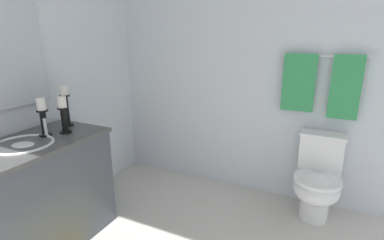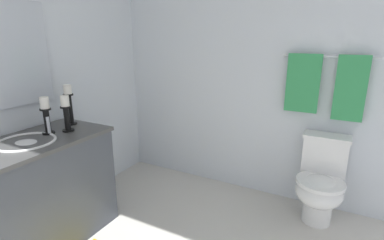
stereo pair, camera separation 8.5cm
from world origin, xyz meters
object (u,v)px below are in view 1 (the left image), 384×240
(candle_holder_short, at_px, (63,114))
(towel_near_vanity, at_px, (299,83))
(toilet, at_px, (317,180))
(candle_holder_tall, at_px, (66,105))
(candle_holder_mid, at_px, (43,116))
(towel_center, at_px, (345,88))
(sink_basin, at_px, (24,150))
(towel_bar, at_px, (325,56))
(vanity_cabinet, at_px, (32,199))

(candle_holder_short, distance_m, towel_near_vanity, 1.99)
(toilet, distance_m, towel_near_vanity, 0.87)
(candle_holder_tall, distance_m, candle_holder_mid, 0.26)
(towel_center, bearing_deg, candle_holder_tall, -151.95)
(sink_basin, xyz_separation_m, candle_holder_short, (0.05, 0.32, 0.19))
(candle_holder_mid, xyz_separation_m, towel_bar, (1.82, 1.37, 0.41))
(towel_bar, xyz_separation_m, towel_near_vanity, (-0.19, -0.02, -0.24))
(towel_bar, distance_m, towel_near_vanity, 0.30)
(towel_near_vanity, bearing_deg, candle_holder_mid, -140.40)
(candle_holder_tall, distance_m, towel_near_vanity, 2.01)
(sink_basin, relative_size, candle_holder_short, 1.42)
(toilet, xyz_separation_m, towel_center, (0.12, 0.20, 0.79))
(candle_holder_mid, relative_size, toilet, 0.38)
(sink_basin, relative_size, towel_near_vanity, 0.78)
(candle_holder_mid, distance_m, towel_near_vanity, 2.13)
(candle_holder_tall, relative_size, towel_bar, 0.45)
(toilet, height_order, towel_near_vanity, towel_near_vanity)
(candle_holder_tall, distance_m, candle_holder_short, 0.19)
(vanity_cabinet, xyz_separation_m, candle_holder_short, (0.05, 0.32, 0.58))
(candle_holder_tall, height_order, towel_center, towel_center)
(candle_holder_mid, bearing_deg, candle_holder_short, 55.36)
(candle_holder_short, distance_m, towel_center, 2.30)
(candle_holder_tall, relative_size, candle_holder_short, 1.19)
(candle_holder_mid, xyz_separation_m, toilet, (1.89, 1.15, -0.64))
(sink_basin, height_order, candle_holder_tall, candle_holder_tall)
(sink_basin, relative_size, candle_holder_tall, 1.19)
(sink_basin, distance_m, towel_bar, 2.46)
(sink_basin, height_order, toilet, sink_basin)
(towel_near_vanity, bearing_deg, toilet, -38.77)
(sink_basin, distance_m, candle_holder_short, 0.37)
(towel_bar, relative_size, towel_near_vanity, 1.46)
(candle_holder_mid, bearing_deg, towel_near_vanity, 39.60)
(vanity_cabinet, distance_m, towel_bar, 2.58)
(towel_bar, bearing_deg, vanity_cabinet, -138.82)
(candle_holder_tall, bearing_deg, towel_center, 28.05)
(candle_holder_short, xyz_separation_m, candle_holder_mid, (-0.08, -0.12, 0.00))
(candle_holder_short, xyz_separation_m, towel_center, (1.93, 1.24, 0.16))
(toilet, height_order, towel_bar, towel_bar)
(candle_holder_short, height_order, towel_center, towel_center)
(vanity_cabinet, relative_size, candle_holder_mid, 4.01)
(toilet, bearing_deg, towel_center, 59.67)
(vanity_cabinet, bearing_deg, candle_holder_short, 80.35)
(candle_holder_tall, height_order, towel_near_vanity, towel_near_vanity)
(towel_bar, bearing_deg, sink_basin, -138.84)
(sink_basin, bearing_deg, towel_bar, 41.16)
(vanity_cabinet, distance_m, towel_near_vanity, 2.36)
(sink_basin, xyz_separation_m, towel_bar, (1.79, 1.57, 0.60))
(candle_holder_tall, relative_size, towel_near_vanity, 0.66)
(sink_basin, bearing_deg, candle_holder_short, 80.32)
(sink_basin, bearing_deg, towel_center, 38.05)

